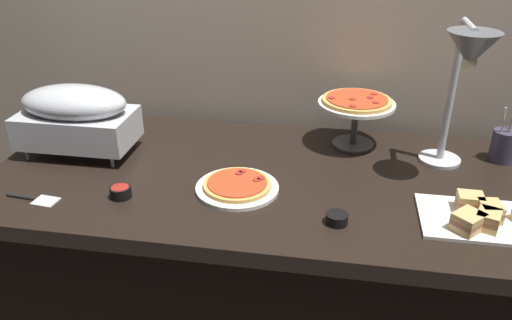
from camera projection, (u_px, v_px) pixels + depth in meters
name	position (u px, v px, depth m)	size (l,w,h in m)	color
back_wall	(299.00, 9.00, 1.90)	(4.40, 0.04, 2.40)	tan
buffet_table	(277.00, 267.00, 1.83)	(1.90, 0.84, 0.76)	black
chafing_dish	(76.00, 115.00, 1.75)	(0.39, 0.22, 0.25)	#B7BABF
heat_lamp	(466.00, 64.00, 1.48)	(0.15, 0.30, 0.49)	#B7BABF
pizza_plate_front	(237.00, 186.00, 1.57)	(0.26, 0.26, 0.03)	white
pizza_plate_center	(356.00, 107.00, 1.80)	(0.27, 0.27, 0.18)	#595B60
sandwich_platter	(490.00, 217.00, 1.40)	(0.39, 0.23, 0.06)	white
sauce_cup_near	(121.00, 192.00, 1.53)	(0.06, 0.06, 0.03)	black
sauce_cup_far	(337.00, 218.00, 1.41)	(0.06, 0.06, 0.03)	black
utensil_holder	(504.00, 145.00, 1.73)	(0.08, 0.08, 0.21)	#383347
serving_spatula	(34.00, 199.00, 1.52)	(0.17, 0.06, 0.01)	#B7BABF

